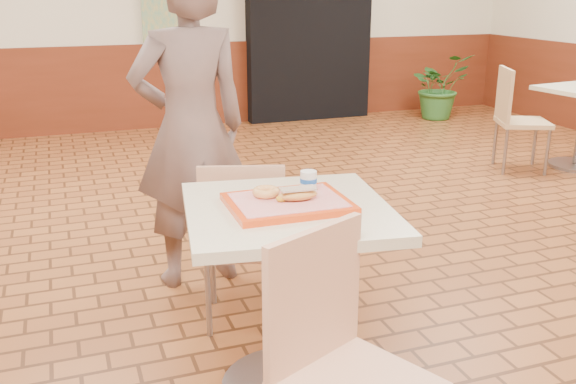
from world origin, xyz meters
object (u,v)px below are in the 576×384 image
object	(u,v)px
main_table	(288,270)
chair_main_front	(339,357)
customer	(191,129)
serving_tray	(288,203)
long_john_donut	(297,194)
potted_plant	(439,86)
ring_donut	(266,192)
chair_second_left	(515,114)
paper_cup	(308,181)
chair_main_back	(243,236)

from	to	relation	value
main_table	chair_main_front	size ratio (longest dim) A/B	0.90
main_table	customer	size ratio (longest dim) A/B	0.46
main_table	serving_tray	xyz separation A→B (m)	(-0.00, -0.00, 0.29)
chair_main_front	long_john_donut	distance (m)	0.69
potted_plant	ring_donut	bearing A→B (deg)	-128.90
chair_second_left	potted_plant	bearing A→B (deg)	6.92
serving_tray	chair_second_left	size ratio (longest dim) A/B	0.49
ring_donut	paper_cup	size ratio (longest dim) A/B	1.28
ring_donut	customer	bearing A→B (deg)	93.42
main_table	long_john_donut	xyz separation A→B (m)	(0.03, -0.02, 0.33)
customer	long_john_donut	distance (m)	1.25
main_table	chair_main_back	world-z (taller)	chair_main_back
chair_main_front	long_john_donut	size ratio (longest dim) A/B	5.51
paper_cup	chair_second_left	xyz separation A→B (m)	(3.03, 2.49, -0.38)
chair_main_back	ring_donut	bearing A→B (deg)	101.85
chair_main_back	main_table	bearing A→B (deg)	108.87
chair_main_back	potted_plant	world-z (taller)	chair_main_back
chair_main_back	paper_cup	bearing A→B (deg)	121.21
paper_cup	long_john_donut	bearing A→B (deg)	-133.21
chair_main_back	ring_donut	distance (m)	0.66
chair_main_front	chair_main_back	bearing A→B (deg)	64.37
serving_tray	main_table	bearing A→B (deg)	26.57
serving_tray	paper_cup	world-z (taller)	paper_cup
chair_second_left	customer	bearing A→B (deg)	135.20
main_table	long_john_donut	size ratio (longest dim) A/B	4.95
chair_main_back	potted_plant	bearing A→B (deg)	-115.04
main_table	ring_donut	size ratio (longest dim) A/B	7.62
ring_donut	potted_plant	world-z (taller)	ring_donut
potted_plant	paper_cup	bearing A→B (deg)	-127.58
chair_main_front	ring_donut	bearing A→B (deg)	67.79
ring_donut	chair_second_left	bearing A→B (deg)	37.72
customer	chair_main_back	bearing A→B (deg)	94.85
chair_second_left	chair_main_back	bearing A→B (deg)	144.78
chair_main_back	chair_second_left	distance (m)	3.73
serving_tray	ring_donut	world-z (taller)	ring_donut
paper_cup	potted_plant	xyz separation A→B (m)	(3.71, 4.82, -0.49)
ring_donut	main_table	bearing A→B (deg)	-46.76
chair_main_front	serving_tray	size ratio (longest dim) A/B	2.00
customer	potted_plant	distance (m)	5.42
serving_tray	chair_second_left	bearing A→B (deg)	39.10
paper_cup	ring_donut	bearing A→B (deg)	179.88
serving_tray	long_john_donut	xyz separation A→B (m)	(0.03, -0.02, 0.04)
main_table	chair_main_front	xyz separation A→B (m)	(-0.04, -0.59, -0.04)
ring_donut	long_john_donut	distance (m)	0.13
main_table	long_john_donut	bearing A→B (deg)	-29.14
main_table	customer	bearing A→B (deg)	96.34
chair_second_left	main_table	bearing A→B (deg)	152.13
serving_tray	ring_donut	bearing A→B (deg)	133.24
ring_donut	chair_second_left	world-z (taller)	chair_second_left
main_table	customer	distance (m)	1.28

